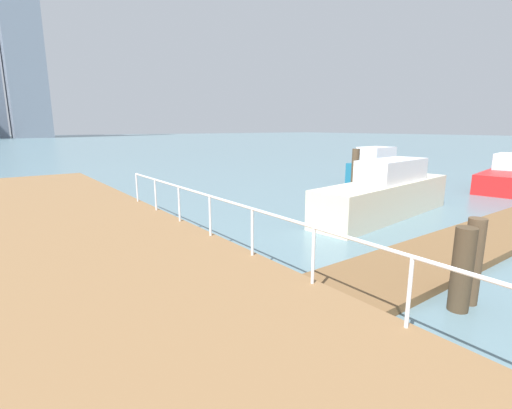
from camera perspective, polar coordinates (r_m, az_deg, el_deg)
name	(u,v)px	position (r m, az deg, el deg)	size (l,w,h in m)	color
ground_plane	(200,199)	(16.81, -8.61, 0.92)	(300.00, 300.00, 0.00)	slate
floating_dock	(479,240)	(12.05, 31.28, -4.68)	(13.38, 2.00, 0.18)	brown
boardwalk_railing	(485,295)	(5.17, 31.95, -11.83)	(0.06, 24.20, 1.08)	white
dock_piling_0	(462,270)	(7.37, 29.32, -8.80)	(0.35, 0.35, 1.51)	#473826
dock_piling_1	(355,175)	(16.55, 15.06, 4.43)	(0.32, 0.32, 2.26)	brown
dock_piling_2	(356,185)	(15.83, 15.25, 2.86)	(0.25, 0.25, 1.58)	brown
dock_piling_3	(473,262)	(7.74, 30.57, -7.64)	(0.31, 0.31, 1.61)	brown
moored_boat_1	(380,169)	(22.64, 18.71, 5.29)	(4.28, 1.78, 2.06)	#1E6B8C
moored_boat_2	(386,194)	(14.02, 19.49, 1.55)	(7.17, 2.37, 2.04)	beige
moored_boat_4	(508,177)	(23.14, 34.48, 3.58)	(6.08, 2.90, 1.79)	red
skyline_tower_3	(17,2)	(133.54, -33.11, 24.80)	(9.99, 7.76, 73.93)	gray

